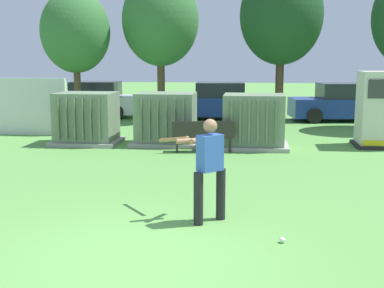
{
  "coord_description": "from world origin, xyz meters",
  "views": [
    {
      "loc": [
        1.55,
        -6.48,
        2.74
      ],
      "look_at": [
        0.35,
        3.5,
        1.0
      ],
      "focal_mm": 47.46,
      "sensor_mm": 36.0,
      "label": 1
    }
  ],
  "objects_px": {
    "sports_ball": "(282,240)",
    "transformer_west": "(87,119)",
    "batter": "(208,164)",
    "parked_car_leftmost": "(94,100)",
    "transformer_mid_east": "(254,122)",
    "park_bench": "(203,134)",
    "parked_car_right_of_center": "(341,103)",
    "generator_enclosure": "(383,110)",
    "transformer_mid_west": "(166,119)",
    "parked_car_left_of_center": "(218,102)"
  },
  "relations": [
    {
      "from": "park_bench",
      "to": "batter",
      "type": "height_order",
      "value": "batter"
    },
    {
      "from": "sports_ball",
      "to": "transformer_west",
      "type": "bearing_deg",
      "value": 124.96
    },
    {
      "from": "transformer_mid_west",
      "to": "parked_car_right_of_center",
      "type": "relative_size",
      "value": 0.48
    },
    {
      "from": "transformer_mid_west",
      "to": "sports_ball",
      "type": "xyz_separation_m",
      "value": [
        3.18,
        -8.34,
        -0.74
      ]
    },
    {
      "from": "transformer_mid_east",
      "to": "generator_enclosure",
      "type": "xyz_separation_m",
      "value": [
        3.9,
        0.65,
        0.35
      ]
    },
    {
      "from": "transformer_mid_east",
      "to": "parked_car_right_of_center",
      "type": "xyz_separation_m",
      "value": [
        3.73,
        7.03,
        -0.04
      ]
    },
    {
      "from": "park_bench",
      "to": "parked_car_left_of_center",
      "type": "distance_m",
      "value": 8.0
    },
    {
      "from": "batter",
      "to": "parked_car_leftmost",
      "type": "bearing_deg",
      "value": 114.5
    },
    {
      "from": "parked_car_leftmost",
      "to": "parked_car_left_of_center",
      "type": "bearing_deg",
      "value": -1.2
    },
    {
      "from": "transformer_mid_east",
      "to": "batter",
      "type": "xyz_separation_m",
      "value": [
        -0.75,
        -7.15,
        0.19
      ]
    },
    {
      "from": "generator_enclosure",
      "to": "transformer_mid_west",
      "type": "bearing_deg",
      "value": -177.04
    },
    {
      "from": "transformer_west",
      "to": "batter",
      "type": "xyz_separation_m",
      "value": [
        4.51,
        -7.27,
        0.19
      ]
    },
    {
      "from": "transformer_west",
      "to": "sports_ball",
      "type": "distance_m",
      "value": 9.98
    },
    {
      "from": "park_bench",
      "to": "parked_car_right_of_center",
      "type": "xyz_separation_m",
      "value": [
        5.16,
        7.96,
        0.22
      ]
    },
    {
      "from": "parked_car_right_of_center",
      "to": "transformer_mid_west",
      "type": "bearing_deg",
      "value": -133.84
    },
    {
      "from": "transformer_mid_west",
      "to": "batter",
      "type": "relative_size",
      "value": 1.21
    },
    {
      "from": "park_bench",
      "to": "transformer_mid_east",
      "type": "bearing_deg",
      "value": 32.8
    },
    {
      "from": "park_bench",
      "to": "sports_ball",
      "type": "bearing_deg",
      "value": -75.19
    },
    {
      "from": "batter",
      "to": "parked_car_leftmost",
      "type": "relative_size",
      "value": 0.41
    },
    {
      "from": "transformer_mid_east",
      "to": "sports_ball",
      "type": "relative_size",
      "value": 23.33
    },
    {
      "from": "transformer_mid_west",
      "to": "batter",
      "type": "xyz_separation_m",
      "value": [
        1.98,
        -7.45,
        0.19
      ]
    },
    {
      "from": "generator_enclosure",
      "to": "sports_ball",
      "type": "xyz_separation_m",
      "value": [
        -3.46,
        -8.68,
        -1.09
      ]
    },
    {
      "from": "parked_car_leftmost",
      "to": "generator_enclosure",
      "type": "bearing_deg",
      "value": -30.31
    },
    {
      "from": "generator_enclosure",
      "to": "sports_ball",
      "type": "distance_m",
      "value": 9.41
    },
    {
      "from": "transformer_mid_east",
      "to": "park_bench",
      "type": "bearing_deg",
      "value": -147.2
    },
    {
      "from": "generator_enclosure",
      "to": "park_bench",
      "type": "bearing_deg",
      "value": -163.6
    },
    {
      "from": "transformer_west",
      "to": "parked_car_leftmost",
      "type": "xyz_separation_m",
      "value": [
        -2.03,
        7.06,
        -0.04
      ]
    },
    {
      "from": "generator_enclosure",
      "to": "sports_ball",
      "type": "relative_size",
      "value": 25.56
    },
    {
      "from": "transformer_west",
      "to": "transformer_mid_east",
      "type": "bearing_deg",
      "value": -1.34
    },
    {
      "from": "batter",
      "to": "sports_ball",
      "type": "relative_size",
      "value": 19.33
    },
    {
      "from": "sports_ball",
      "to": "parked_car_right_of_center",
      "type": "height_order",
      "value": "parked_car_right_of_center"
    },
    {
      "from": "transformer_mid_west",
      "to": "parked_car_left_of_center",
      "type": "relative_size",
      "value": 0.49
    },
    {
      "from": "park_bench",
      "to": "parked_car_right_of_center",
      "type": "distance_m",
      "value": 9.49
    },
    {
      "from": "sports_ball",
      "to": "parked_car_leftmost",
      "type": "xyz_separation_m",
      "value": [
        -7.73,
        15.22,
        0.71
      ]
    },
    {
      "from": "sports_ball",
      "to": "parked_car_leftmost",
      "type": "height_order",
      "value": "parked_car_leftmost"
    },
    {
      "from": "transformer_west",
      "to": "sports_ball",
      "type": "bearing_deg",
      "value": -55.04
    },
    {
      "from": "parked_car_left_of_center",
      "to": "batter",
      "type": "bearing_deg",
      "value": -86.72
    },
    {
      "from": "transformer_mid_west",
      "to": "batter",
      "type": "height_order",
      "value": "batter"
    },
    {
      "from": "transformer_mid_west",
      "to": "generator_enclosure",
      "type": "height_order",
      "value": "generator_enclosure"
    },
    {
      "from": "park_bench",
      "to": "parked_car_right_of_center",
      "type": "relative_size",
      "value": 0.42
    },
    {
      "from": "generator_enclosure",
      "to": "sports_ball",
      "type": "height_order",
      "value": "generator_enclosure"
    },
    {
      "from": "batter",
      "to": "sports_ball",
      "type": "xyz_separation_m",
      "value": [
        1.2,
        -0.89,
        -0.93
      ]
    },
    {
      "from": "generator_enclosure",
      "to": "parked_car_leftmost",
      "type": "distance_m",
      "value": 12.97
    },
    {
      "from": "transformer_mid_west",
      "to": "parked_car_left_of_center",
      "type": "distance_m",
      "value": 6.86
    },
    {
      "from": "transformer_mid_west",
      "to": "generator_enclosure",
      "type": "bearing_deg",
      "value": 2.96
    },
    {
      "from": "park_bench",
      "to": "parked_car_right_of_center",
      "type": "bearing_deg",
      "value": 57.01
    },
    {
      "from": "transformer_mid_west",
      "to": "transformer_mid_east",
      "type": "relative_size",
      "value": 1.0
    },
    {
      "from": "transformer_west",
      "to": "park_bench",
      "type": "bearing_deg",
      "value": -15.33
    },
    {
      "from": "parked_car_left_of_center",
      "to": "parked_car_right_of_center",
      "type": "height_order",
      "value": "same"
    },
    {
      "from": "generator_enclosure",
      "to": "parked_car_leftmost",
      "type": "relative_size",
      "value": 0.54
    }
  ]
}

